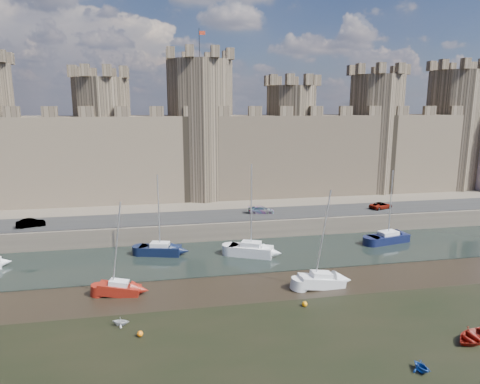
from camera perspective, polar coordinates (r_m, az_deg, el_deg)
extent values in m
plane|color=black|center=(31.76, 0.47, -23.77)|extent=(160.00, 160.00, 0.00)
cube|color=black|center=(52.93, -4.61, -8.70)|extent=(160.00, 12.00, 0.08)
cube|color=#4C443A|center=(87.24, -7.16, 0.21)|extent=(160.00, 60.00, 2.50)
cube|color=black|center=(61.68, -5.64, -3.31)|extent=(160.00, 7.00, 0.10)
cube|color=#42382B|center=(74.10, -6.72, 4.66)|extent=(100.00, 9.00, 14.00)
cylinder|color=#42382B|center=(74.17, -17.70, 6.53)|extent=(9.00, 9.00, 20.00)
cylinder|color=#42382B|center=(73.86, -5.24, 8.17)|extent=(11.00, 11.00, 23.00)
cylinder|color=black|center=(74.35, -5.45, 19.01)|extent=(0.10, 0.10, 5.00)
cube|color=#AA2B16|center=(74.65, -5.07, 20.38)|extent=(1.00, 0.03, 0.60)
cylinder|color=#42382B|center=(77.18, 6.78, 6.80)|extent=(9.00, 9.00, 19.00)
cylinder|color=#42382B|center=(83.30, 17.45, 7.39)|extent=(10.00, 10.00, 21.00)
cylinder|color=#42382B|center=(91.86, 26.39, 7.38)|extent=(10.00, 10.00, 22.00)
imported|color=gray|center=(62.62, -26.13, -3.74)|extent=(3.75, 2.14, 1.17)
imported|color=gray|center=(63.33, 2.82, -2.40)|extent=(4.00, 1.97, 1.12)
imported|color=gray|center=(69.50, 18.28, -1.74)|extent=(4.20, 2.97, 1.06)
cube|color=black|center=(54.32, -10.60, -7.67)|extent=(5.35, 3.13, 1.10)
cube|color=silver|center=(54.07, -10.63, -6.87)|extent=(2.50, 1.88, 0.50)
cylinder|color=silver|center=(52.89, -10.80, -2.51)|extent=(0.14, 0.14, 8.97)
cube|color=silver|center=(53.05, 1.48, -7.86)|extent=(5.65, 4.08, 1.24)
cube|color=silver|center=(52.75, 1.49, -6.94)|extent=(2.73, 2.29, 0.56)
cylinder|color=silver|center=(51.43, 1.52, -1.87)|extent=(0.14, 0.14, 10.14)
cube|color=black|center=(61.36, 19.13, -5.87)|extent=(5.95, 3.27, 1.07)
cube|color=silver|center=(61.14, 19.18, -5.17)|extent=(2.76, 2.00, 0.49)
cylinder|color=silver|center=(60.12, 19.44, -1.38)|extent=(0.14, 0.14, 8.80)
cube|color=maroon|center=(44.65, -15.79, -12.45)|extent=(4.22, 2.18, 1.03)
cube|color=silver|center=(44.36, -15.84, -11.56)|extent=(1.94, 1.37, 0.47)
cylinder|color=silver|center=(42.98, -16.13, -6.70)|extent=(0.14, 0.14, 8.39)
cube|color=silver|center=(45.47, 10.76, -11.69)|extent=(4.79, 2.03, 1.11)
cube|color=silver|center=(45.16, 10.80, -10.75)|extent=(2.15, 1.37, 0.50)
cylinder|color=silver|center=(43.72, 11.01, -5.56)|extent=(0.14, 0.14, 9.06)
imported|color=silver|center=(39.10, -15.60, -16.29)|extent=(1.46, 1.28, 0.74)
imported|color=maroon|center=(40.01, 28.62, -16.72)|extent=(3.94, 3.35, 0.69)
imported|color=navy|center=(34.71, 23.00, -20.59)|extent=(1.45, 1.65, 0.82)
sphere|color=orange|center=(37.18, -13.18, -17.93)|extent=(0.49, 0.49, 0.49)
sphere|color=orange|center=(41.33, 8.62, -14.56)|extent=(0.50, 0.50, 0.50)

